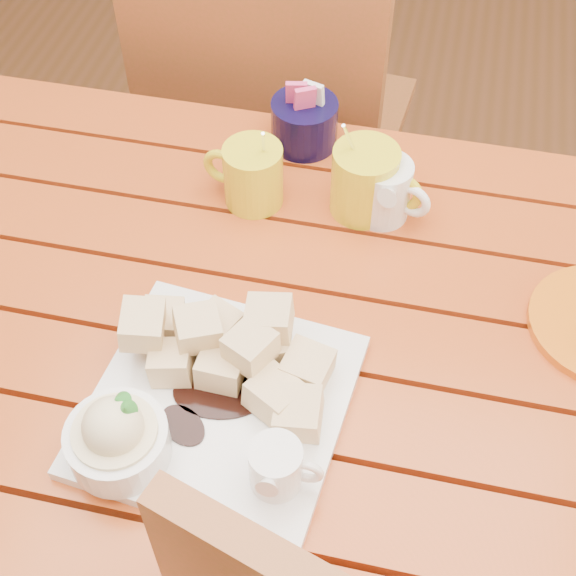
% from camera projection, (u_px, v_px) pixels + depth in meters
% --- Properties ---
extents(ground, '(5.00, 5.00, 0.00)m').
position_uv_depth(ground, '(268.00, 546.00, 1.59)').
color(ground, brown).
rests_on(ground, ground).
extents(table, '(1.20, 0.79, 0.75)m').
position_uv_depth(table, '(259.00, 364.00, 1.09)').
color(table, '#9D4514').
rests_on(table, ground).
extents(dessert_plate, '(0.31, 0.31, 0.11)m').
position_uv_depth(dessert_plate, '(200.00, 399.00, 0.89)').
color(dessert_plate, white).
rests_on(dessert_plate, table).
extents(coffee_mug_left, '(0.12, 0.08, 0.14)m').
position_uv_depth(coffee_mug_left, '(251.00, 174.00, 1.10)').
color(coffee_mug_left, yellow).
rests_on(coffee_mug_left, table).
extents(coffee_mug_right, '(0.13, 0.09, 0.15)m').
position_uv_depth(coffee_mug_right, '(367.00, 181.00, 1.09)').
color(coffee_mug_right, yellow).
rests_on(coffee_mug_right, table).
extents(cream_pitcher, '(0.11, 0.09, 0.09)m').
position_uv_depth(cream_pitcher, '(385.00, 190.00, 1.09)').
color(cream_pitcher, white).
rests_on(cream_pitcher, table).
extents(sugar_caddy, '(0.10, 0.10, 0.11)m').
position_uv_depth(sugar_caddy, '(304.00, 122.00, 1.19)').
color(sugar_caddy, black).
rests_on(sugar_caddy, table).
extents(chair_far, '(0.49, 0.49, 0.96)m').
position_uv_depth(chair_far, '(274.00, 129.00, 1.57)').
color(chair_far, brown).
rests_on(chair_far, ground).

